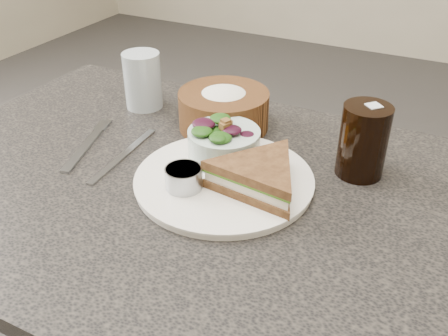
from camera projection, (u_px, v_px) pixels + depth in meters
name	position (u px, v px, depth m)	size (l,w,h in m)	color
dining_table	(193.00, 331.00, 1.03)	(1.00, 0.70, 0.75)	black
dinner_plate	(224.00, 180.00, 0.81)	(0.29, 0.29, 0.01)	white
sandwich	(259.00, 176.00, 0.77)	(0.18, 0.18, 0.05)	brown
salad_bowl	(224.00, 139.00, 0.84)	(0.12, 0.12, 0.07)	silver
dressing_ramekin	(184.00, 178.00, 0.78)	(0.06, 0.06, 0.04)	#92979D
orange_wedge	(265.00, 155.00, 0.85)	(0.06, 0.06, 0.03)	orange
fork	(85.00, 147.00, 0.91)	(0.02, 0.18, 0.00)	#969BA5
knife	(124.00, 155.00, 0.89)	(0.01, 0.20, 0.00)	#999BA0
bread_basket	(224.00, 104.00, 0.96)	(0.17, 0.17, 0.10)	brown
cola_glass	(364.00, 138.00, 0.81)	(0.08, 0.08, 0.14)	black
water_glass	(143.00, 80.00, 1.04)	(0.08, 0.08, 0.12)	#ACBBC2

